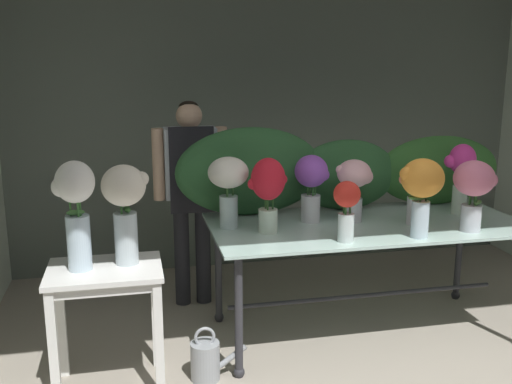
% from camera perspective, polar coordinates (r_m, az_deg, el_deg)
% --- Properties ---
extents(ground_plane, '(7.15, 7.15, 0.00)m').
position_cam_1_polar(ground_plane, '(4.35, 6.69, -13.44)').
color(ground_plane, '#9E9384').
extents(wall_back, '(4.91, 0.12, 2.99)m').
position_cam_1_polar(wall_back, '(5.48, 1.53, 8.41)').
color(wall_back, slate).
rests_on(wall_back, ground).
extents(display_table_glass, '(2.17, 1.01, 0.83)m').
position_cam_1_polar(display_table_glass, '(4.13, 10.77, -4.38)').
color(display_table_glass, '#AFD0C6').
rests_on(display_table_glass, ground).
extents(side_table_white, '(0.65, 0.49, 0.76)m').
position_cam_1_polar(side_table_white, '(3.51, -14.50, -9.07)').
color(side_table_white, white).
rests_on(side_table_white, ground).
extents(florist, '(0.58, 0.24, 1.62)m').
position_cam_1_polar(florist, '(4.52, -6.40, 1.00)').
color(florist, '#232328').
rests_on(florist, ground).
extents(foliage_backdrop, '(2.52, 0.26, 0.64)m').
position_cam_1_polar(foliage_backdrop, '(4.33, 7.48, 1.96)').
color(foliage_backdrop, '#28562D').
rests_on(foliage_backdrop, display_table_glass).
extents(vase_magenta_anemones, '(0.23, 0.19, 0.51)m').
position_cam_1_polar(vase_magenta_anemones, '(4.44, 19.40, 1.93)').
color(vase_magenta_anemones, silver).
rests_on(vase_magenta_anemones, display_table_glass).
extents(vase_blush_tulips, '(0.26, 0.23, 0.44)m').
position_cam_1_polar(vase_blush_tulips, '(4.05, 9.60, 0.90)').
color(vase_blush_tulips, silver).
rests_on(vase_blush_tulips, display_table_glass).
extents(vase_sunset_ranunculus, '(0.29, 0.27, 0.50)m').
position_cam_1_polar(vase_sunset_ranunculus, '(3.76, 15.91, 0.57)').
color(vase_sunset_ranunculus, silver).
rests_on(vase_sunset_ranunculus, display_table_glass).
extents(vase_scarlet_dahlias, '(0.17, 0.17, 0.38)m').
position_cam_1_polar(vase_scarlet_dahlias, '(3.60, 8.85, -1.46)').
color(vase_scarlet_dahlias, silver).
rests_on(vase_scarlet_dahlias, display_table_glass).
extents(vase_rosy_carnations, '(0.29, 0.26, 0.47)m').
position_cam_1_polar(vase_rosy_carnations, '(4.02, 20.57, 0.46)').
color(vase_rosy_carnations, silver).
rests_on(vase_rosy_carnations, display_table_glass).
extents(vase_coral_peonies, '(0.19, 0.16, 0.42)m').
position_cam_1_polar(vase_coral_peonies, '(4.07, 15.20, 0.46)').
color(vase_coral_peonies, silver).
rests_on(vase_coral_peonies, display_table_glass).
extents(vase_violet_hydrangea, '(0.24, 0.23, 0.47)m').
position_cam_1_polar(vase_violet_hydrangea, '(4.00, 5.46, 0.96)').
color(vase_violet_hydrangea, silver).
rests_on(vase_violet_hydrangea, display_table_glass).
extents(vase_crimson_freesia, '(0.25, 0.22, 0.49)m').
position_cam_1_polar(vase_crimson_freesia, '(3.73, 1.19, 0.43)').
color(vase_crimson_freesia, silver).
rests_on(vase_crimson_freesia, display_table_glass).
extents(vase_ivory_lilies, '(0.27, 0.27, 0.48)m').
position_cam_1_polar(vase_ivory_lilies, '(3.83, -2.77, 0.98)').
color(vase_ivory_lilies, silver).
rests_on(vase_ivory_lilies, display_table_glass).
extents(vase_white_roses_tall, '(0.24, 0.22, 0.63)m').
position_cam_1_polar(vase_white_roses_tall, '(3.38, -17.22, -1.39)').
color(vase_white_roses_tall, silver).
rests_on(vase_white_roses_tall, side_table_white).
extents(vase_cream_lisianthus_tall, '(0.27, 0.25, 0.59)m').
position_cam_1_polar(vase_cream_lisianthus_tall, '(3.41, -12.73, -1.12)').
color(vase_cream_lisianthus_tall, silver).
rests_on(vase_cream_lisianthus_tall, side_table_white).
extents(watering_can, '(0.35, 0.18, 0.34)m').
position_cam_1_polar(watering_can, '(3.72, -4.91, -16.05)').
color(watering_can, '#999EA3').
rests_on(watering_can, ground).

